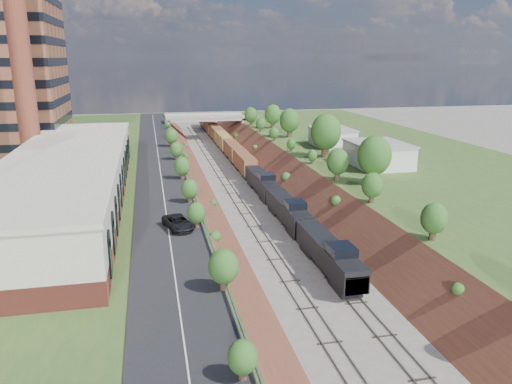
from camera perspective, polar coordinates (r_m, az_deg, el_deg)
The scene contains 18 objects.
ground at distance 42.55m, azimuth 14.85°, elevation -20.05°, with size 400.00×400.00×0.00m, color #6B665B.
platform_left at distance 94.47m, azimuth -21.55°, elevation 0.80°, with size 44.00×180.00×5.00m, color #355824.
platform_right at distance 105.74m, azimuth 16.40°, elevation 2.69°, with size 44.00×180.00×5.00m, color #355824.
embankment_left at distance 93.93m, azimuth -8.07°, elevation 0.07°, with size 7.07×180.00×7.07m, color brown.
embankment_right at distance 97.85m, azimuth 4.88°, elevation 0.78°, with size 7.07×180.00×7.07m, color brown.
rail_left_track at distance 94.82m, azimuth -3.01°, elevation 0.40°, with size 1.58×180.00×0.18m, color gray.
rail_right_track at distance 95.76m, azimuth 0.06°, elevation 0.57°, with size 1.58×180.00×0.18m, color gray.
road at distance 92.57m, azimuth -10.96°, elevation 2.94°, with size 8.00×180.00×0.10m, color black.
guardrail at distance 92.44m, azimuth -8.43°, elevation 3.35°, with size 0.10×171.00×0.70m.
commercial_building at distance 71.17m, azimuth -20.70°, elevation 1.43°, with size 14.30×62.30×7.00m.
smokestack at distance 88.61m, azimuth -25.36°, elevation 14.28°, with size 3.20×3.20×40.00m, color brown.
overpass at distance 154.72m, azimuth -5.82°, elevation 7.91°, with size 24.50×8.30×7.40m.
white_building_near at distance 93.59m, azimuth 13.77°, elevation 4.13°, with size 9.00×12.00×4.00m, color silver.
white_building_far at distance 113.33m, azimuth 8.72°, elevation 6.14°, with size 8.00×10.00×3.60m, color silver.
tree_right_large at distance 79.75m, azimuth 13.38°, elevation 4.04°, with size 5.25×5.25×7.61m.
tree_left_crest at distance 53.65m, azimuth -5.91°, elevation -3.57°, with size 2.45×2.45×3.55m.
freight_train at distance 120.41m, azimuth -2.60°, elevation 4.72°, with size 2.77×142.20×4.55m.
suv at distance 58.00m, azimuth -8.90°, elevation -3.46°, with size 2.50×5.42×1.51m, color black.
Camera 1 is at (-17.09, -30.56, 24.17)m, focal length 35.00 mm.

